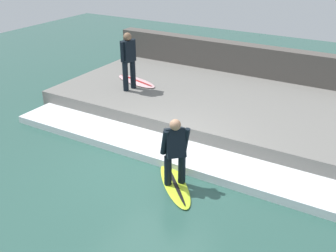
{
  "coord_description": "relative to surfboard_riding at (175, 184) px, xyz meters",
  "views": [
    {
      "loc": [
        -6.25,
        -4.11,
        4.66
      ],
      "look_at": [
        0.75,
        0.0,
        0.7
      ],
      "focal_mm": 42.0,
      "sensor_mm": 36.0,
      "label": 1
    }
  ],
  "objects": [
    {
      "name": "wave_foam_crest",
      "position": [
        1.01,
        0.81,
        0.06
      ],
      "size": [
        1.13,
        8.73,
        0.19
      ],
      "primitive_type": "cube",
      "color": "white",
      "rests_on": "ground_plane"
    },
    {
      "name": "ground_plane",
      "position": [
        0.35,
        0.81,
        -0.03
      ],
      "size": [
        28.0,
        28.0,
        0.0
      ],
      "primitive_type": "plane",
      "color": "#2D564C"
    },
    {
      "name": "surfboard_waiting_near",
      "position": [
        3.64,
        3.45,
        0.51
      ],
      "size": [
        0.94,
        1.71,
        0.07
      ],
      "color": "beige",
      "rests_on": "concrete_ledge"
    },
    {
      "name": "concrete_ledge",
      "position": [
        3.78,
        0.81,
        0.22
      ],
      "size": [
        4.4,
        9.19,
        0.51
      ],
      "primitive_type": "cube",
      "color": "slate",
      "rests_on": "ground_plane"
    },
    {
      "name": "back_wall",
      "position": [
        6.23,
        0.81,
        0.71
      ],
      "size": [
        0.5,
        9.65,
        1.47
      ],
      "primitive_type": "cube",
      "color": "#544F49",
      "rests_on": "ground_plane"
    },
    {
      "name": "surfer_waiting_near",
      "position": [
        3.03,
        3.26,
        1.43
      ],
      "size": [
        0.56,
        0.31,
        1.69
      ],
      "color": "black",
      "rests_on": "concrete_ledge"
    },
    {
      "name": "surfer_riding",
      "position": [
        0.0,
        -0.0,
        0.83
      ],
      "size": [
        0.55,
        0.55,
        1.44
      ],
      "color": "black",
      "rests_on": "surfboard_riding"
    },
    {
      "name": "surfboard_riding",
      "position": [
        0.0,
        0.0,
        0.0
      ],
      "size": [
        1.57,
        1.53,
        0.07
      ],
      "color": "#BFE02D",
      "rests_on": "ground_plane"
    }
  ]
}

